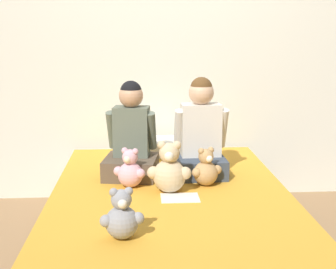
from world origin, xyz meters
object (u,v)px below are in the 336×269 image
at_px(teddy_bear_between_children, 169,171).
at_px(teddy_bear_held_by_right_child, 206,170).
at_px(child_on_left, 131,139).
at_px(sign_card, 180,198).
at_px(bed, 171,227).
at_px(teddy_bear_held_by_left_child, 130,171).
at_px(pillow_at_headboard, 163,146).
at_px(child_on_right, 201,134).
at_px(teddy_bear_at_foot_of_bed, 122,217).

bearing_deg(teddy_bear_between_children, teddy_bear_held_by_right_child, 30.13).
bearing_deg(child_on_left, teddy_bear_held_by_right_child, -17.46).
bearing_deg(sign_card, child_on_left, 122.14).
height_order(bed, teddy_bear_held_by_left_child, teddy_bear_held_by_left_child).
relative_size(bed, pillow_at_headboard, 4.33).
relative_size(teddy_bear_held_by_left_child, pillow_at_headboard, 0.50).
bearing_deg(bed, pillow_at_headboard, 90.00).
bearing_deg(teddy_bear_held_by_right_child, pillow_at_headboard, 84.98).
xyz_separation_m(teddy_bear_held_by_right_child, pillow_at_headboard, (-0.22, 0.74, -0.04)).
bearing_deg(sign_card, teddy_bear_between_children, 116.02).
xyz_separation_m(child_on_right, teddy_bear_at_foot_of_bed, (-0.47, -0.92, -0.16)).
relative_size(teddy_bear_held_by_left_child, teddy_bear_held_by_right_child, 1.02).
height_order(child_on_right, teddy_bear_at_foot_of_bed, child_on_right).
distance_m(bed, pillow_at_headboard, 0.89).
bearing_deg(teddy_bear_held_by_left_child, pillow_at_headboard, 96.15).
xyz_separation_m(child_on_right, sign_card, (-0.17, -0.43, -0.26)).
xyz_separation_m(child_on_left, teddy_bear_at_foot_of_bed, (-0.03, -0.92, -0.14)).
relative_size(child_on_left, sign_card, 2.86).
relative_size(teddy_bear_held_by_left_child, teddy_bear_between_children, 0.79).
xyz_separation_m(teddy_bear_between_children, pillow_at_headboard, (0.01, 0.84, -0.07)).
bearing_deg(child_on_left, pillow_at_headboard, 75.55).
distance_m(teddy_bear_held_by_left_child, teddy_bear_between_children, 0.25).
height_order(teddy_bear_held_by_left_child, teddy_bear_between_children, teddy_bear_between_children).
height_order(child_on_right, pillow_at_headboard, child_on_right).
xyz_separation_m(teddy_bear_between_children, sign_card, (0.05, -0.11, -0.12)).
distance_m(teddy_bear_between_children, pillow_at_headboard, 0.85).
xyz_separation_m(child_on_right, teddy_bear_between_children, (-0.22, -0.33, -0.14)).
height_order(bed, teddy_bear_between_children, teddy_bear_between_children).
height_order(child_on_right, sign_card, child_on_right).
bearing_deg(child_on_right, teddy_bear_at_foot_of_bed, -119.55).
bearing_deg(teddy_bear_held_by_left_child, child_on_left, 112.14).
distance_m(child_on_left, teddy_bear_held_by_left_child, 0.26).
relative_size(child_on_left, teddy_bear_between_children, 2.00).
bearing_deg(teddy_bear_held_by_left_child, teddy_bear_between_children, -0.88).
distance_m(bed, child_on_left, 0.60).
bearing_deg(child_on_right, teddy_bear_held_by_left_child, -155.52).
distance_m(bed, child_on_right, 0.62).
xyz_separation_m(child_on_left, pillow_at_headboard, (0.23, 0.52, -0.18)).
relative_size(child_on_right, pillow_at_headboard, 1.32).
bearing_deg(teddy_bear_between_children, teddy_bear_at_foot_of_bed, -107.50).
height_order(bed, child_on_left, child_on_left).
xyz_separation_m(child_on_left, child_on_right, (0.44, 0.00, 0.03)).
relative_size(teddy_bear_at_foot_of_bed, pillow_at_headboard, 0.50).
height_order(child_on_left, teddy_bear_at_foot_of_bed, child_on_left).
relative_size(teddy_bear_held_by_right_child, teddy_bear_at_foot_of_bed, 0.98).
height_order(teddy_bear_held_by_left_child, pillow_at_headboard, teddy_bear_held_by_left_child).
xyz_separation_m(child_on_right, pillow_at_headboard, (-0.21, 0.52, -0.21)).
bearing_deg(teddy_bear_held_by_left_child, teddy_bear_at_foot_of_bed, -68.63).
height_order(teddy_bear_at_foot_of_bed, pillow_at_headboard, teddy_bear_at_foot_of_bed).
bearing_deg(child_on_right, child_on_left, 177.92).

